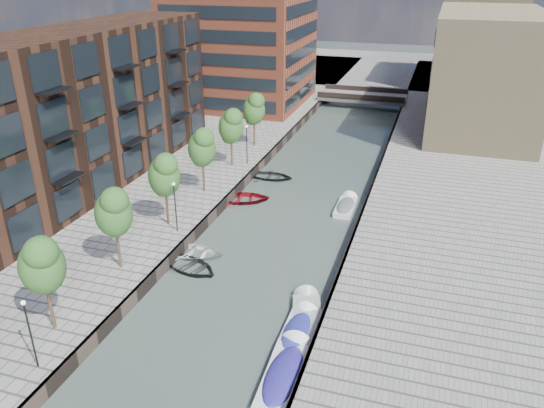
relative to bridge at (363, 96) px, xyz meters
The scene contains 28 objects.
water 32.03m from the bridge, 90.00° to the right, with size 300.00×300.00×0.00m, color #38473F.
quay_left 48.17m from the bridge, 138.37° to the right, with size 60.00×140.00×1.00m, color gray.
quay_right 35.79m from the bridge, 63.43° to the right, with size 20.00×140.00×1.00m, color gray.
quay_wall_left 32.59m from the bridge, 100.79° to the right, with size 0.25×140.00×1.00m, color #332823.
quay_wall_right 32.59m from the bridge, 79.21° to the right, with size 0.25×140.00×1.00m, color #332823.
far_closure 28.01m from the bridge, 90.00° to the left, with size 80.00×40.00×1.00m, color gray.
apartment_block 46.99m from the bridge, 115.46° to the right, with size 8.00×38.00×14.00m, color black.
tan_block_near 19.99m from the bridge, 32.01° to the right, with size 12.00×25.00×14.00m, color #907E58.
tan_block_far 23.87m from the bridge, 45.00° to the left, with size 12.00×20.00×16.00m, color #907E58.
bridge is the anchor object (origin of this frame).
tree_1 61.71m from the bridge, 97.93° to the right, with size 2.50×2.50×5.95m.
tree_2 54.81m from the bridge, 98.95° to the right, with size 2.50×2.50×5.95m.
tree_3 47.92m from the bridge, 100.25° to the right, with size 2.50×2.50×5.95m.
tree_4 41.08m from the bridge, 102.00° to the right, with size 2.50×2.50×5.95m.
tree_5 34.30m from the bridge, 104.44° to the right, with size 2.50×2.50×5.95m.
tree_6 27.63m from the bridge, 108.10° to the right, with size 2.50×2.50×5.95m.
lamp_0 64.44m from the bridge, 96.42° to the right, with size 0.24×0.24×4.12m.
lamp_1 48.58m from the bridge, 98.53° to the right, with size 0.24×0.24×4.12m.
lamp_2 32.87m from the bridge, 102.68° to the right, with size 0.24×0.24×4.12m.
sloop_1 51.61m from the bridge, 95.01° to the right, with size 3.26×4.57×0.95m, color black.
sloop_2 39.39m from the bridge, 97.41° to the right, with size 3.62×5.08×1.05m, color maroon.
sloop_3 49.83m from the bridge, 95.87° to the right, with size 3.33×4.66×0.97m, color silver.
sloop_4 33.18m from the bridge, 97.36° to the right, with size 3.17×4.43×0.92m, color black.
motorboat_0 59.91m from the bridge, 85.11° to the right, with size 2.24×5.83×1.92m.
motorboat_2 54.42m from the bridge, 84.85° to the right, with size 3.07×5.35×1.69m.
motorboat_3 56.24m from the bridge, 85.11° to the right, with size 1.69×4.75×1.58m.
motorboat_4 37.80m from the bridge, 83.43° to the right, with size 1.64×4.56×1.51m.
car 17.25m from the bridge, 51.50° to the right, with size 1.61×3.99×1.36m, color #B4B8B9.
Camera 1 is at (11.06, -8.94, 20.36)m, focal length 35.00 mm.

